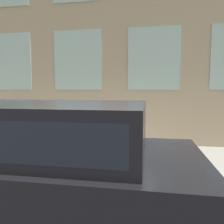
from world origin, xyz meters
TOP-DOWN VIEW (x-y plane):
  - ground_plane at (0.00, 0.00)m, footprint 80.00×80.00m
  - sidewalk at (1.58, 0.00)m, footprint 3.16×60.00m
  - building_facade at (3.31, 0.00)m, footprint 0.33×40.00m
  - fire_hydrant at (0.68, 0.00)m, footprint 0.30×0.43m
  - person at (1.21, -0.57)m, footprint 0.26×0.17m
  - parked_truck_charcoal_near at (-1.44, 0.40)m, footprint 2.02×4.63m

SIDE VIEW (x-z plane):
  - ground_plane at x=0.00m, z-range 0.00..0.00m
  - sidewalk at x=1.58m, z-range 0.00..0.13m
  - fire_hydrant at x=0.68m, z-range 0.14..0.94m
  - person at x=1.21m, z-range 0.24..1.32m
  - parked_truck_charcoal_near at x=-1.44m, z-range 0.14..1.93m
  - building_facade at x=3.31m, z-range 0.01..7.53m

